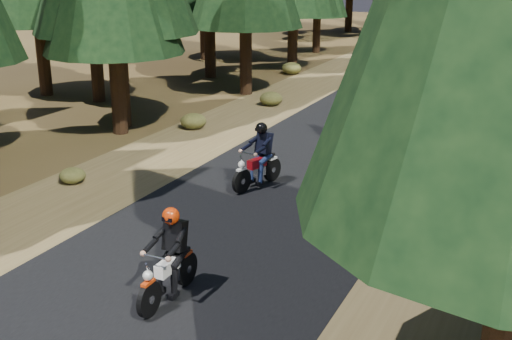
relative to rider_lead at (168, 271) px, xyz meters
The scene contains 7 objects.
ground 2.64m from the rider_lead, 96.25° to the left, with size 120.00×120.00×0.00m, color #402E17.
road 7.60m from the rider_lead, 92.13° to the left, with size 6.00×100.00×0.01m, color black.
shoulder_l 9.03m from the rider_lead, 122.81° to the left, with size 3.20×100.00×0.01m, color brown.
shoulder_r 8.73m from the rider_lead, 60.30° to the left, with size 3.20×100.00×0.01m, color brown.
understory_shrubs 10.27m from the rider_lead, 85.52° to the left, with size 14.72×30.14×0.66m.
rider_lead is the anchor object (origin of this frame).
rider_follow 5.93m from the rider_lead, 100.48° to the left, with size 1.02×1.95×1.67m.
Camera 1 is at (5.81, -10.76, 5.57)m, focal length 45.00 mm.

